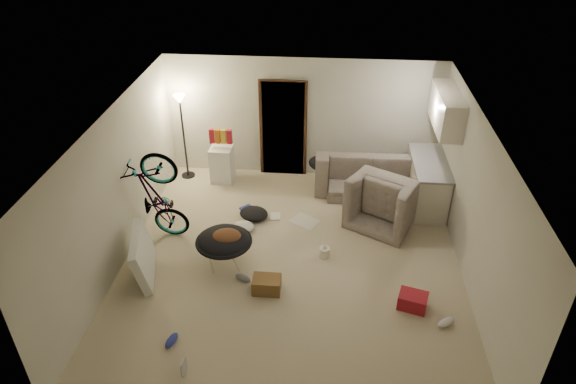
# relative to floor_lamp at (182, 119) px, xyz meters

# --- Properties ---
(floor) EXTENTS (5.50, 6.00, 0.02)m
(floor) POSITION_rel_floor_lamp_xyz_m (2.40, -2.65, -1.32)
(floor) COLOR #C2B495
(floor) RESTS_ON ground
(ceiling) EXTENTS (5.50, 6.00, 0.02)m
(ceiling) POSITION_rel_floor_lamp_xyz_m (2.40, -2.65, 1.20)
(ceiling) COLOR white
(ceiling) RESTS_ON wall_back
(wall_back) EXTENTS (5.50, 0.02, 2.50)m
(wall_back) POSITION_rel_floor_lamp_xyz_m (2.40, 0.36, -0.06)
(wall_back) COLOR beige
(wall_back) RESTS_ON floor
(wall_front) EXTENTS (5.50, 0.02, 2.50)m
(wall_front) POSITION_rel_floor_lamp_xyz_m (2.40, -5.66, -0.06)
(wall_front) COLOR beige
(wall_front) RESTS_ON floor
(wall_left) EXTENTS (0.02, 6.00, 2.50)m
(wall_left) POSITION_rel_floor_lamp_xyz_m (-0.36, -2.65, -0.06)
(wall_left) COLOR beige
(wall_left) RESTS_ON floor
(wall_right) EXTENTS (0.02, 6.00, 2.50)m
(wall_right) POSITION_rel_floor_lamp_xyz_m (5.16, -2.65, -0.06)
(wall_right) COLOR beige
(wall_right) RESTS_ON floor
(doorway) EXTENTS (0.85, 0.10, 2.04)m
(doorway) POSITION_rel_floor_lamp_xyz_m (2.00, 0.32, -0.29)
(doorway) COLOR black
(doorway) RESTS_ON floor
(door_trim) EXTENTS (0.97, 0.04, 2.10)m
(door_trim) POSITION_rel_floor_lamp_xyz_m (2.00, 0.29, -0.29)
(door_trim) COLOR #372013
(door_trim) RESTS_ON floor
(floor_lamp) EXTENTS (0.28, 0.28, 1.81)m
(floor_lamp) POSITION_rel_floor_lamp_xyz_m (0.00, 0.00, 0.00)
(floor_lamp) COLOR black
(floor_lamp) RESTS_ON floor
(kitchen_counter) EXTENTS (0.60, 1.50, 0.88)m
(kitchen_counter) POSITION_rel_floor_lamp_xyz_m (4.83, -0.65, -0.87)
(kitchen_counter) COLOR beige
(kitchen_counter) RESTS_ON floor
(counter_top) EXTENTS (0.64, 1.54, 0.04)m
(counter_top) POSITION_rel_floor_lamp_xyz_m (4.83, -0.65, -0.41)
(counter_top) COLOR gray
(counter_top) RESTS_ON kitchen_counter
(kitchen_uppers) EXTENTS (0.38, 1.40, 0.65)m
(kitchen_uppers) POSITION_rel_floor_lamp_xyz_m (4.96, -0.65, 0.64)
(kitchen_uppers) COLOR beige
(kitchen_uppers) RESTS_ON wall_right
(sofa) EXTENTS (2.19, 0.90, 0.63)m
(sofa) POSITION_rel_floor_lamp_xyz_m (3.78, -0.20, -0.99)
(sofa) COLOR #363D36
(sofa) RESTS_ON floor
(armchair) EXTENTS (1.47, 1.42, 0.74)m
(armchair) POSITION_rel_floor_lamp_xyz_m (4.07, -1.24, -0.94)
(armchair) COLOR #363D36
(armchair) RESTS_ON floor
(bicycle) EXTENTS (1.84, 0.86, 1.05)m
(bicycle) POSITION_rel_floor_lamp_xyz_m (0.10, -2.19, -0.83)
(bicycle) COLOR black
(bicycle) RESTS_ON floor
(book_asset) EXTENTS (0.25, 0.20, 0.02)m
(book_asset) POSITION_rel_floor_lamp_xyz_m (1.20, -5.04, -1.30)
(book_asset) COLOR maroon
(book_asset) RESTS_ON floor
(mini_fridge) EXTENTS (0.46, 0.46, 0.75)m
(mini_fridge) POSITION_rel_floor_lamp_xyz_m (0.77, -0.10, -0.93)
(mini_fridge) COLOR white
(mini_fridge) RESTS_ON floor
(snack_box_0) EXTENTS (0.12, 0.10, 0.30)m
(snack_box_0) POSITION_rel_floor_lamp_xyz_m (0.60, -0.10, -0.31)
(snack_box_0) COLOR maroon
(snack_box_0) RESTS_ON mini_fridge
(snack_box_1) EXTENTS (0.11, 0.09, 0.30)m
(snack_box_1) POSITION_rel_floor_lamp_xyz_m (0.72, -0.10, -0.31)
(snack_box_1) COLOR #C75F18
(snack_box_1) RESTS_ON mini_fridge
(snack_box_2) EXTENTS (0.11, 0.08, 0.30)m
(snack_box_2) POSITION_rel_floor_lamp_xyz_m (0.84, -0.10, -0.31)
(snack_box_2) COLOR gold
(snack_box_2) RESTS_ON mini_fridge
(snack_box_3) EXTENTS (0.10, 0.07, 0.30)m
(snack_box_3) POSITION_rel_floor_lamp_xyz_m (0.96, -0.10, -0.31)
(snack_box_3) COLOR maroon
(snack_box_3) RESTS_ON mini_fridge
(saucer_chair) EXTENTS (0.91, 0.91, 0.65)m
(saucer_chair) POSITION_rel_floor_lamp_xyz_m (1.33, -2.79, -0.92)
(saucer_chair) COLOR silver
(saucer_chair) RESTS_ON floor
(hoodie) EXTENTS (0.54, 0.47, 0.22)m
(hoodie) POSITION_rel_floor_lamp_xyz_m (1.38, -2.82, -0.73)
(hoodie) COLOR #54311D
(hoodie) RESTS_ON saucer_chair
(sofa_drape) EXTENTS (0.66, 0.59, 0.28)m
(sofa_drape) POSITION_rel_floor_lamp_xyz_m (2.83, -0.20, -0.77)
(sofa_drape) COLOR black
(sofa_drape) RESTS_ON sofa
(tv_box) EXTENTS (0.55, 1.13, 0.74)m
(tv_box) POSITION_rel_floor_lamp_xyz_m (0.10, -3.12, -0.94)
(tv_box) COLOR silver
(tv_box) RESTS_ON floor
(drink_case_a) EXTENTS (0.43, 0.31, 0.25)m
(drink_case_a) POSITION_rel_floor_lamp_xyz_m (2.08, -3.36, -1.18)
(drink_case_a) COLOR brown
(drink_case_a) RESTS_ON floor
(drink_case_b) EXTENTS (0.48, 0.40, 0.24)m
(drink_case_b) POSITION_rel_floor_lamp_xyz_m (4.27, -3.52, -1.19)
(drink_case_b) COLOR maroon
(drink_case_b) RESTS_ON floor
(juicer) EXTENTS (0.17, 0.17, 0.25)m
(juicer) POSITION_rel_floor_lamp_xyz_m (2.94, -2.45, -1.21)
(juicer) COLOR white
(juicer) RESTS_ON floor
(newspaper) EXTENTS (0.61, 0.57, 0.01)m
(newspaper) POSITION_rel_floor_lamp_xyz_m (2.55, -1.46, -1.30)
(newspaper) COLOR silver
(newspaper) RESTS_ON floor
(book_blue) EXTENTS (0.38, 0.39, 0.03)m
(book_blue) POSITION_rel_floor_lamp_xyz_m (1.47, -1.20, -1.29)
(book_blue) COLOR #2A3498
(book_blue) RESTS_ON floor
(book_white) EXTENTS (0.21, 0.26, 0.02)m
(book_white) POSITION_rel_floor_lamp_xyz_m (2.00, -1.37, -1.30)
(book_white) COLOR silver
(book_white) RESTS_ON floor
(shoe_2) EXTENTS (0.18, 0.30, 0.11)m
(shoe_2) POSITION_rel_floor_lamp_xyz_m (0.91, -4.50, -1.25)
(shoe_2) COLOR #2A3498
(shoe_2) RESTS_ON floor
(shoe_3) EXTENTS (0.29, 0.21, 0.10)m
(shoe_3) POSITION_rel_floor_lamp_xyz_m (1.68, -3.16, -1.26)
(shoe_3) COLOR slate
(shoe_3) RESTS_ON floor
(shoe_4) EXTENTS (0.31, 0.27, 0.11)m
(shoe_4) POSITION_rel_floor_lamp_xyz_m (4.70, -3.84, -1.25)
(shoe_4) COLOR white
(shoe_4) RESTS_ON floor
(clothes_lump_a) EXTENTS (0.67, 0.63, 0.17)m
(clothes_lump_a) POSITION_rel_floor_lamp_xyz_m (1.61, -1.42, -1.22)
(clothes_lump_a) COLOR black
(clothes_lump_a) RESTS_ON floor
(clothes_lump_c) EXTENTS (0.52, 0.50, 0.12)m
(clothes_lump_c) POSITION_rel_floor_lamp_xyz_m (1.47, -1.80, -1.25)
(clothes_lump_c) COLOR silver
(clothes_lump_c) RESTS_ON floor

